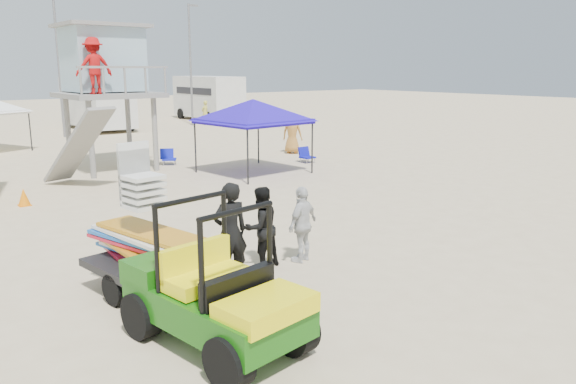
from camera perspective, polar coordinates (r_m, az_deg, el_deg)
ground at (r=9.67m, az=8.76°, el=-11.01°), size 140.00×140.00×0.00m
utility_cart at (r=7.86m, az=-7.44°, el=-9.13°), size 1.71×2.85×2.04m
surf_trailer at (r=9.84m, az=-14.37°, el=-4.95°), size 1.71×2.73×2.32m
man_left at (r=10.26m, az=-5.89°, el=-4.06°), size 0.72×0.51×1.84m
man_mid at (r=10.94m, az=-2.80°, el=-3.60°), size 0.80×0.64×1.60m
man_right at (r=11.25m, az=1.49°, el=-3.29°), size 0.98×0.64×1.55m
lifeguard_tower at (r=22.46m, az=-18.31°, el=12.17°), size 3.37×3.37×5.31m
canopy_blue at (r=20.77m, az=-3.58°, el=9.01°), size 3.53×3.53×3.14m
cone_far at (r=17.62m, az=-25.26°, el=-0.47°), size 0.34×0.34×0.50m
beach_chair_b at (r=23.38m, az=1.82°, el=3.80°), size 0.56×0.60×0.64m
beach_chair_c at (r=23.37m, az=-12.10°, el=3.52°), size 0.72×0.80×0.64m
rv_mid_right at (r=38.19m, az=-18.88°, el=8.75°), size 2.64×7.00×3.25m
rv_far_right at (r=43.30m, az=-8.11°, el=9.64°), size 2.64×6.60×3.25m
light_pole_left at (r=34.38m, az=-22.26°, el=11.83°), size 0.14×0.14×8.00m
light_pole_right at (r=39.18m, az=-9.87°, el=12.52°), size 0.14×0.14×8.00m
distant_beachgoers at (r=25.36m, az=-18.75°, el=5.05°), size 18.68×14.96×1.86m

